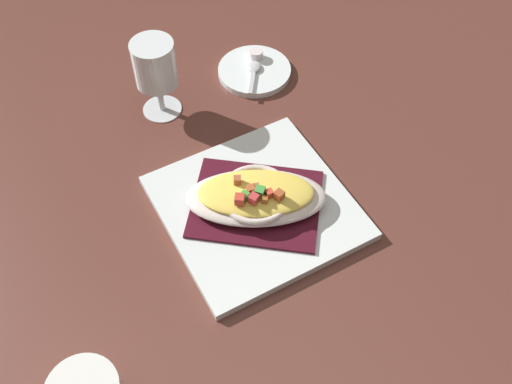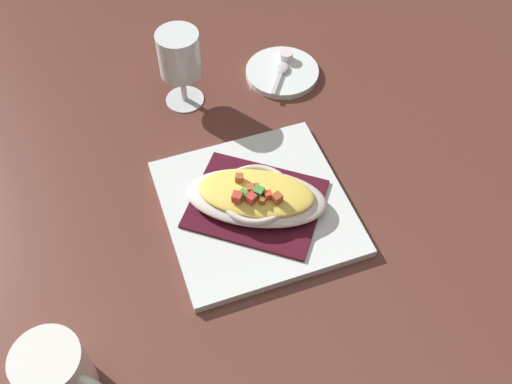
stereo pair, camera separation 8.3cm
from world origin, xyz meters
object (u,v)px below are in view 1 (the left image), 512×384
at_px(spoon, 254,69).
at_px(creamer_saucer, 254,71).
at_px(stemmed_glass, 155,68).
at_px(creamer_cup_0, 256,54).
at_px(square_plate, 256,207).
at_px(gratin_dish, 256,196).

bearing_deg(spoon, creamer_saucer, 143.31).
height_order(stemmed_glass, creamer_cup_0, stemmed_glass).
distance_m(square_plate, spoon, 0.29).
bearing_deg(gratin_dish, creamer_saucer, 149.77).
distance_m(stemmed_glass, spoon, 0.19).
xyz_separation_m(creamer_saucer, creamer_cup_0, (-0.02, 0.02, 0.01)).
bearing_deg(stemmed_glass, square_plate, 6.32).
bearing_deg(spoon, stemmed_glass, -92.09).
relative_size(square_plate, gratin_dish, 1.15).
bearing_deg(creamer_cup_0, stemmed_glass, -83.79).
height_order(creamer_saucer, spoon, spoon).
distance_m(square_plate, stemmed_glass, 0.28).
bearing_deg(creamer_saucer, stemmed_glass, -90.59).
bearing_deg(stemmed_glass, gratin_dish, 6.29).
bearing_deg(gratin_dish, square_plate, 140.12).
height_order(square_plate, stemmed_glass, stemmed_glass).
relative_size(square_plate, creamer_saucer, 2.02).
relative_size(gratin_dish, spoon, 2.97).
height_order(square_plate, gratin_dish, gratin_dish).
relative_size(square_plate, stemmed_glass, 1.91).
bearing_deg(creamer_cup_0, gratin_dish, -30.80).
bearing_deg(creamer_saucer, square_plate, -30.23).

